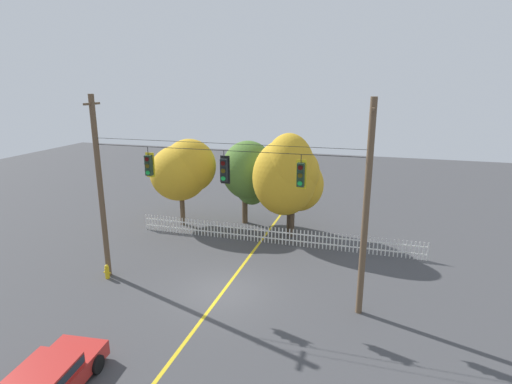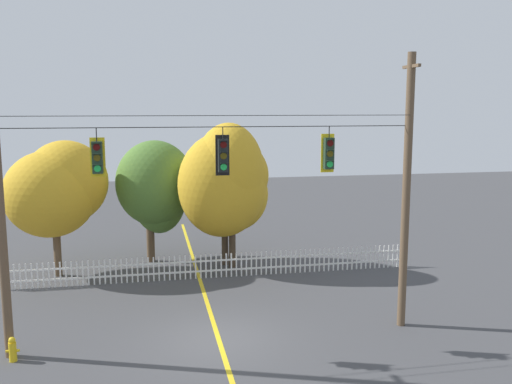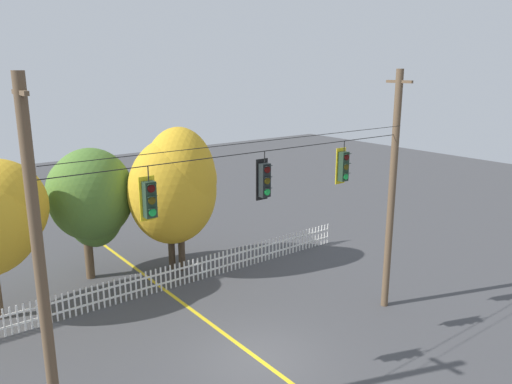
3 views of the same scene
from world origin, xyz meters
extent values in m
plane|color=#424244|center=(0.00, 0.00, 0.00)|extent=(80.00, 80.00, 0.00)
cube|color=gold|center=(0.00, 0.00, 0.00)|extent=(0.16, 36.00, 0.01)
cylinder|color=brown|center=(-6.30, 0.00, 4.57)|extent=(0.27, 0.27, 9.15)
cylinder|color=brown|center=(6.30, 0.00, 4.57)|extent=(0.27, 0.27, 9.15)
cube|color=brown|center=(-6.30, 0.00, 8.70)|extent=(0.10, 1.10, 0.10)
cube|color=brown|center=(6.30, 0.00, 8.70)|extent=(0.10, 1.10, 0.10)
cylinder|color=black|center=(0.00, 0.00, 6.81)|extent=(12.40, 0.02, 0.02)
cylinder|color=black|center=(0.00, -0.25, 7.16)|extent=(12.40, 0.02, 0.02)
cylinder|color=black|center=(-3.53, 0.00, 6.61)|extent=(0.03, 0.03, 0.40)
cube|color=yellow|center=(-3.53, 0.13, 5.94)|extent=(0.43, 0.02, 1.16)
cube|color=#1E3323|center=(-3.53, 0.00, 5.94)|extent=(0.30, 0.24, 0.94)
cylinder|color=#410706|center=(-3.53, -0.14, 6.25)|extent=(0.20, 0.03, 0.20)
cube|color=#1E3323|center=(-3.53, -0.18, 6.37)|extent=(0.22, 0.12, 0.06)
cylinder|color=#463B09|center=(-3.53, -0.14, 5.94)|extent=(0.20, 0.03, 0.20)
cube|color=#1E3323|center=(-3.53, -0.18, 6.06)|extent=(0.22, 0.12, 0.06)
cylinder|color=green|center=(-3.53, -0.14, 5.63)|extent=(0.20, 0.03, 0.20)
cube|color=#1E3323|center=(-3.53, -0.18, 5.74)|extent=(0.22, 0.12, 0.06)
cylinder|color=black|center=(0.19, 0.00, 6.63)|extent=(0.03, 0.03, 0.37)
cube|color=black|center=(0.19, 0.13, 5.94)|extent=(0.43, 0.02, 1.26)
cube|color=black|center=(0.19, 0.00, 5.94)|extent=(0.30, 0.24, 1.01)
cylinder|color=#410706|center=(0.19, -0.14, 6.27)|extent=(0.20, 0.03, 0.20)
cube|color=black|center=(0.19, -0.18, 6.39)|extent=(0.22, 0.12, 0.06)
cylinder|color=#463B09|center=(0.19, -0.14, 5.94)|extent=(0.20, 0.03, 0.20)
cube|color=black|center=(0.19, -0.18, 6.05)|extent=(0.22, 0.12, 0.06)
cylinder|color=green|center=(0.19, -0.14, 5.60)|extent=(0.20, 0.03, 0.20)
cube|color=black|center=(0.19, -0.18, 5.71)|extent=(0.22, 0.12, 0.06)
cylinder|color=black|center=(3.59, 0.00, 6.63)|extent=(0.03, 0.03, 0.37)
cube|color=yellow|center=(3.59, 0.13, 5.95)|extent=(0.43, 0.02, 1.23)
cube|color=#1E3323|center=(3.59, 0.00, 5.95)|extent=(0.30, 0.24, 1.00)
cylinder|color=#410706|center=(3.59, -0.14, 6.28)|extent=(0.20, 0.03, 0.20)
cube|color=#1E3323|center=(3.59, -0.18, 6.40)|extent=(0.22, 0.12, 0.06)
cylinder|color=#463B09|center=(3.59, -0.14, 5.95)|extent=(0.20, 0.03, 0.20)
cube|color=#1E3323|center=(3.59, -0.18, 6.06)|extent=(0.22, 0.12, 0.06)
cylinder|color=green|center=(3.59, -0.14, 5.62)|extent=(0.20, 0.03, 0.20)
cube|color=#1E3323|center=(3.59, -0.18, 5.73)|extent=(0.22, 0.12, 0.06)
cube|color=white|center=(-6.22, 6.54, 0.53)|extent=(0.06, 0.04, 1.07)
cube|color=white|center=(-5.99, 6.54, 0.53)|extent=(0.06, 0.04, 1.07)
cube|color=white|center=(-5.77, 6.54, 0.53)|extent=(0.06, 0.04, 1.07)
cube|color=white|center=(-5.54, 6.54, 0.53)|extent=(0.06, 0.04, 1.07)
cube|color=white|center=(-5.32, 6.54, 0.53)|extent=(0.06, 0.04, 1.07)
cube|color=white|center=(-5.10, 6.54, 0.53)|extent=(0.06, 0.04, 1.07)
cube|color=white|center=(-4.87, 6.54, 0.53)|extent=(0.06, 0.04, 1.07)
cube|color=white|center=(-4.65, 6.54, 0.53)|extent=(0.06, 0.04, 1.07)
cube|color=white|center=(-4.42, 6.54, 0.53)|extent=(0.06, 0.04, 1.07)
cube|color=white|center=(-4.20, 6.54, 0.53)|extent=(0.06, 0.04, 1.07)
cube|color=white|center=(-3.97, 6.54, 0.53)|extent=(0.06, 0.04, 1.07)
cube|color=white|center=(-3.75, 6.54, 0.53)|extent=(0.06, 0.04, 1.07)
cube|color=white|center=(-3.53, 6.54, 0.53)|extent=(0.06, 0.04, 1.07)
cube|color=white|center=(-3.30, 6.54, 0.53)|extent=(0.06, 0.04, 1.07)
cube|color=white|center=(-3.08, 6.54, 0.53)|extent=(0.06, 0.04, 1.07)
cube|color=white|center=(-2.85, 6.54, 0.53)|extent=(0.06, 0.04, 1.07)
cube|color=white|center=(-2.63, 6.54, 0.53)|extent=(0.06, 0.04, 1.07)
cube|color=white|center=(-2.40, 6.54, 0.53)|extent=(0.06, 0.04, 1.07)
cube|color=white|center=(-2.18, 6.54, 0.53)|extent=(0.06, 0.04, 1.07)
cube|color=white|center=(-1.95, 6.54, 0.53)|extent=(0.06, 0.04, 1.07)
cube|color=white|center=(-1.73, 6.54, 0.53)|extent=(0.06, 0.04, 1.07)
cube|color=white|center=(-1.51, 6.54, 0.53)|extent=(0.06, 0.04, 1.07)
cube|color=white|center=(-1.28, 6.54, 0.53)|extent=(0.06, 0.04, 1.07)
cube|color=white|center=(-1.06, 6.54, 0.53)|extent=(0.06, 0.04, 1.07)
cube|color=white|center=(-0.83, 6.54, 0.53)|extent=(0.06, 0.04, 1.07)
cube|color=white|center=(-0.61, 6.54, 0.53)|extent=(0.06, 0.04, 1.07)
cube|color=white|center=(-0.38, 6.54, 0.53)|extent=(0.06, 0.04, 1.07)
cube|color=white|center=(-0.16, 6.54, 0.53)|extent=(0.06, 0.04, 1.07)
cube|color=white|center=(0.06, 6.54, 0.53)|extent=(0.06, 0.04, 1.07)
cube|color=white|center=(0.29, 6.54, 0.53)|extent=(0.06, 0.04, 1.07)
cube|color=white|center=(0.51, 6.54, 0.53)|extent=(0.06, 0.04, 1.07)
cube|color=white|center=(0.74, 6.54, 0.53)|extent=(0.06, 0.04, 1.07)
cube|color=white|center=(0.96, 6.54, 0.53)|extent=(0.06, 0.04, 1.07)
cube|color=white|center=(1.19, 6.54, 0.53)|extent=(0.06, 0.04, 1.07)
cube|color=white|center=(1.41, 6.54, 0.53)|extent=(0.06, 0.04, 1.07)
cube|color=white|center=(1.63, 6.54, 0.53)|extent=(0.06, 0.04, 1.07)
cube|color=white|center=(1.86, 6.54, 0.53)|extent=(0.06, 0.04, 1.07)
cube|color=white|center=(2.08, 6.54, 0.53)|extent=(0.06, 0.04, 1.07)
cube|color=white|center=(2.31, 6.54, 0.53)|extent=(0.06, 0.04, 1.07)
cube|color=white|center=(2.53, 6.54, 0.53)|extent=(0.06, 0.04, 1.07)
cube|color=white|center=(2.76, 6.54, 0.53)|extent=(0.06, 0.04, 1.07)
cube|color=white|center=(2.98, 6.54, 0.53)|extent=(0.06, 0.04, 1.07)
cube|color=white|center=(3.20, 6.54, 0.53)|extent=(0.06, 0.04, 1.07)
cube|color=white|center=(3.43, 6.54, 0.53)|extent=(0.06, 0.04, 1.07)
cube|color=white|center=(3.65, 6.54, 0.53)|extent=(0.06, 0.04, 1.07)
cube|color=white|center=(3.88, 6.54, 0.53)|extent=(0.06, 0.04, 1.07)
cube|color=white|center=(4.10, 6.54, 0.53)|extent=(0.06, 0.04, 1.07)
cube|color=white|center=(4.33, 6.54, 0.53)|extent=(0.06, 0.04, 1.07)
cube|color=white|center=(4.55, 6.54, 0.53)|extent=(0.06, 0.04, 1.07)
cube|color=white|center=(4.77, 6.54, 0.53)|extent=(0.06, 0.04, 1.07)
cube|color=white|center=(5.00, 6.54, 0.53)|extent=(0.06, 0.04, 1.07)
cube|color=white|center=(5.22, 6.54, 0.53)|extent=(0.06, 0.04, 1.07)
cube|color=white|center=(5.45, 6.54, 0.53)|extent=(0.06, 0.04, 1.07)
cube|color=white|center=(5.67, 6.54, 0.53)|extent=(0.06, 0.04, 1.07)
cube|color=white|center=(5.90, 6.54, 0.53)|extent=(0.06, 0.04, 1.07)
cube|color=white|center=(6.12, 6.54, 0.53)|extent=(0.06, 0.04, 1.07)
cube|color=white|center=(6.34, 6.54, 0.53)|extent=(0.06, 0.04, 1.07)
cube|color=white|center=(6.57, 6.54, 0.53)|extent=(0.06, 0.04, 1.07)
cube|color=white|center=(6.79, 6.54, 0.53)|extent=(0.06, 0.04, 1.07)
cube|color=white|center=(7.02, 6.54, 0.53)|extent=(0.06, 0.04, 1.07)
cube|color=white|center=(7.24, 6.54, 0.53)|extent=(0.06, 0.04, 1.07)
cube|color=white|center=(7.47, 6.54, 0.53)|extent=(0.06, 0.04, 1.07)
cube|color=white|center=(7.69, 6.54, 0.53)|extent=(0.06, 0.04, 1.07)
cube|color=white|center=(7.92, 6.54, 0.53)|extent=(0.06, 0.04, 1.07)
cube|color=white|center=(8.14, 6.54, 0.53)|extent=(0.06, 0.04, 1.07)
cube|color=white|center=(8.36, 6.54, 0.53)|extent=(0.06, 0.04, 1.07)
cube|color=white|center=(8.59, 6.54, 0.53)|extent=(0.06, 0.04, 1.07)
cube|color=white|center=(8.81, 6.54, 0.53)|extent=(0.06, 0.04, 1.07)
cube|color=white|center=(9.04, 6.54, 0.53)|extent=(0.06, 0.04, 1.07)
cube|color=white|center=(9.26, 6.54, 0.53)|extent=(0.06, 0.04, 1.07)
cube|color=white|center=(9.49, 6.54, 0.53)|extent=(0.06, 0.04, 1.07)
cube|color=white|center=(9.71, 6.54, 0.53)|extent=(0.06, 0.04, 1.07)
cube|color=white|center=(0.85, 6.57, 0.32)|extent=(17.72, 0.03, 0.08)
cube|color=white|center=(0.85, 6.57, 0.77)|extent=(17.72, 0.03, 0.08)
cylinder|color=brown|center=(-2.04, 9.75, 1.07)|extent=(0.38, 0.38, 2.13)
ellipsoid|color=#4C752D|center=(-1.58, 9.92, 3.21)|extent=(2.64, 2.60, 3.71)
ellipsoid|color=#4C752D|center=(-1.75, 9.66, 3.83)|extent=(3.69, 3.27, 4.05)
ellipsoid|color=#4C752D|center=(-2.20, 10.24, 3.94)|extent=(2.56, 2.14, 3.01)
cylinder|color=#473828|center=(1.40, 8.50, 1.18)|extent=(0.31, 0.31, 2.35)
ellipsoid|color=gold|center=(1.90, 8.79, 3.31)|extent=(3.24, 2.83, 3.48)
ellipsoid|color=gold|center=(1.45, 8.49, 3.93)|extent=(3.62, 3.03, 3.82)
cylinder|color=#473828|center=(1.69, 8.05, 1.27)|extent=(0.31, 0.31, 2.53)
ellipsoid|color=gold|center=(1.19, 7.72, 3.93)|extent=(3.99, 3.39, 4.73)
ellipsoid|color=gold|center=(1.49, 7.63, 4.40)|extent=(3.23, 3.13, 4.65)
ellipsoid|color=gold|center=(1.89, 7.88, 4.32)|extent=(2.89, 2.76, 3.11)
camera|label=1|loc=(6.49, -16.42, 9.69)|focal=28.71mm
camera|label=2|loc=(-2.10, -16.86, 7.43)|focal=39.00mm
camera|label=3|loc=(-8.84, -11.42, 9.23)|focal=35.22mm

